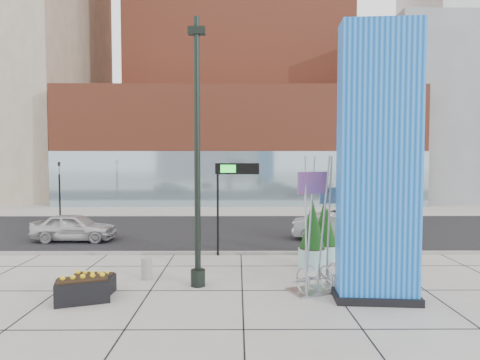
{
  "coord_description": "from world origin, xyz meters",
  "views": [
    {
      "loc": [
        0.85,
        -13.87,
        4.29
      ],
      "look_at": [
        0.94,
        2.0,
        3.46
      ],
      "focal_mm": 30.0,
      "sensor_mm": 36.0,
      "label": 1
    }
  ],
  "objects_px": {
    "public_art_sculpture": "(320,255)",
    "car_white_west": "(74,227)",
    "overhead_street_sign": "(234,176)",
    "lamp_post": "(197,178)",
    "car_silver_mid": "(334,227)",
    "blue_pylon": "(378,168)",
    "concrete_bollard": "(147,269)"
  },
  "relations": [
    {
      "from": "overhead_street_sign",
      "to": "car_white_west",
      "type": "distance_m",
      "value": 9.37
    },
    {
      "from": "lamp_post",
      "to": "concrete_bollard",
      "type": "relative_size",
      "value": 11.68
    },
    {
      "from": "car_silver_mid",
      "to": "concrete_bollard",
      "type": "bearing_deg",
      "value": 143.1
    },
    {
      "from": "lamp_post",
      "to": "car_silver_mid",
      "type": "height_order",
      "value": "lamp_post"
    },
    {
      "from": "lamp_post",
      "to": "car_silver_mid",
      "type": "relative_size",
      "value": 2.08
    },
    {
      "from": "public_art_sculpture",
      "to": "car_silver_mid",
      "type": "xyz_separation_m",
      "value": [
        2.4,
        7.99,
        -0.45
      ]
    },
    {
      "from": "lamp_post",
      "to": "overhead_street_sign",
      "type": "distance_m",
      "value": 4.45
    },
    {
      "from": "blue_pylon",
      "to": "public_art_sculpture",
      "type": "distance_m",
      "value": 3.38
    },
    {
      "from": "concrete_bollard",
      "to": "car_white_west",
      "type": "xyz_separation_m",
      "value": [
        -5.29,
        6.67,
        0.34
      ]
    },
    {
      "from": "concrete_bollard",
      "to": "overhead_street_sign",
      "type": "bearing_deg",
      "value": 48.87
    },
    {
      "from": "public_art_sculpture",
      "to": "overhead_street_sign",
      "type": "xyz_separation_m",
      "value": [
        -2.85,
        4.8,
        2.37
      ]
    },
    {
      "from": "public_art_sculpture",
      "to": "car_silver_mid",
      "type": "distance_m",
      "value": 8.35
    },
    {
      "from": "lamp_post",
      "to": "concrete_bollard",
      "type": "bearing_deg",
      "value": 157.81
    },
    {
      "from": "car_white_west",
      "to": "car_silver_mid",
      "type": "distance_m",
      "value": 13.61
    },
    {
      "from": "car_silver_mid",
      "to": "car_white_west",
      "type": "bearing_deg",
      "value": 104.35
    },
    {
      "from": "overhead_street_sign",
      "to": "car_silver_mid",
      "type": "relative_size",
      "value": 0.96
    },
    {
      "from": "lamp_post",
      "to": "concrete_bollard",
      "type": "height_order",
      "value": "lamp_post"
    },
    {
      "from": "lamp_post",
      "to": "concrete_bollard",
      "type": "distance_m",
      "value": 3.87
    },
    {
      "from": "lamp_post",
      "to": "public_art_sculpture",
      "type": "bearing_deg",
      "value": -7.17
    },
    {
      "from": "public_art_sculpture",
      "to": "car_white_west",
      "type": "relative_size",
      "value": 1.04
    },
    {
      "from": "overhead_street_sign",
      "to": "car_white_west",
      "type": "height_order",
      "value": "overhead_street_sign"
    },
    {
      "from": "lamp_post",
      "to": "car_white_west",
      "type": "bearing_deg",
      "value": 134.0
    },
    {
      "from": "public_art_sculpture",
      "to": "overhead_street_sign",
      "type": "distance_m",
      "value": 6.06
    },
    {
      "from": "concrete_bollard",
      "to": "car_silver_mid",
      "type": "xyz_separation_m",
      "value": [
        8.32,
        6.71,
        0.32
      ]
    },
    {
      "from": "concrete_bollard",
      "to": "public_art_sculpture",
      "type": "bearing_deg",
      "value": -12.23
    },
    {
      "from": "blue_pylon",
      "to": "concrete_bollard",
      "type": "xyz_separation_m",
      "value": [
        -7.45,
        2.23,
        -3.64
      ]
    },
    {
      "from": "lamp_post",
      "to": "public_art_sculpture",
      "type": "relative_size",
      "value": 2.02
    },
    {
      "from": "public_art_sculpture",
      "to": "car_silver_mid",
      "type": "relative_size",
      "value": 1.03
    },
    {
      "from": "blue_pylon",
      "to": "car_silver_mid",
      "type": "xyz_separation_m",
      "value": [
        0.87,
        8.93,
        -3.31
      ]
    },
    {
      "from": "concrete_bollard",
      "to": "blue_pylon",
      "type": "bearing_deg",
      "value": -16.64
    },
    {
      "from": "lamp_post",
      "to": "overhead_street_sign",
      "type": "bearing_deg",
      "value": 74.82
    },
    {
      "from": "lamp_post",
      "to": "car_silver_mid",
      "type": "bearing_deg",
      "value": 49.41
    }
  ]
}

